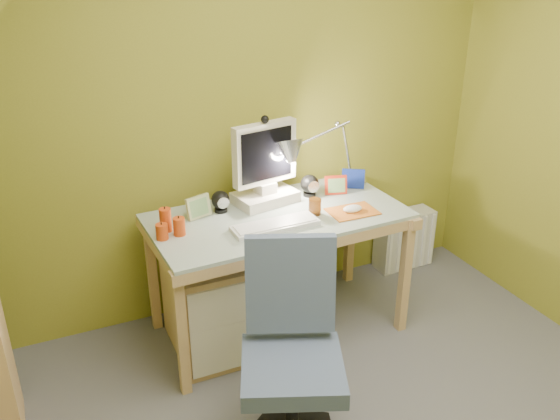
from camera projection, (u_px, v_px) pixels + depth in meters
name	position (u px, v px, depth m)	size (l,w,h in m)	color
wall_back	(236.00, 113.00, 3.32)	(3.20, 0.01, 2.40)	olive
slope_ceiling	(61.00, 53.00, 1.35)	(1.10, 3.20, 1.10)	white
desk	(278.00, 273.00, 3.35)	(1.38, 0.69, 0.74)	tan
monitor	(265.00, 162.00, 3.24)	(0.35, 0.20, 0.48)	silver
speaker_left	(221.00, 201.00, 3.20)	(0.10, 0.10, 0.12)	black
speaker_right	(310.00, 185.00, 3.40)	(0.11, 0.11, 0.13)	black
keyboard	(275.00, 225.00, 3.04)	(0.46, 0.15, 0.02)	silver
mousepad	(352.00, 211.00, 3.22)	(0.26, 0.18, 0.01)	#C3641E
mouse	(353.00, 209.00, 3.21)	(0.11, 0.07, 0.04)	white
amber_tumbler	(315.00, 207.00, 3.17)	(0.07, 0.07, 0.09)	brown
candle_cluster	(168.00, 223.00, 2.95)	(0.16, 0.14, 0.12)	#C23E10
photo_frame_red	(336.00, 185.00, 3.43)	(0.13, 0.02, 0.11)	red
photo_frame_blue	(353.00, 179.00, 3.51)	(0.13, 0.02, 0.11)	navy
photo_frame_green	(198.00, 207.00, 3.13)	(0.14, 0.02, 0.12)	#AAB37B
desk_lamp	(337.00, 140.00, 3.38)	(0.58, 0.25, 0.62)	silver
task_chair	(292.00, 368.00, 2.50)	(0.49, 0.49, 0.88)	#455472
radiator	(404.00, 239.00, 4.09)	(0.40, 0.16, 0.40)	silver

